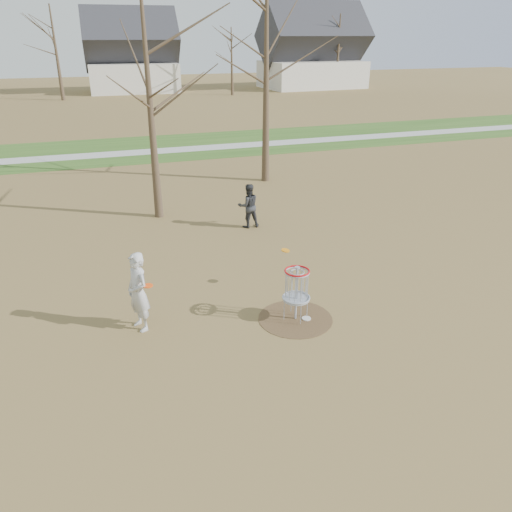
# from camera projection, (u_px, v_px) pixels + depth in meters

# --- Properties ---
(ground) EXTENTS (160.00, 160.00, 0.00)m
(ground) POSITION_uv_depth(u_px,v_px,m) (295.00, 319.00, 12.05)
(ground) COLOR brown
(ground) RESTS_ON ground
(green_band) EXTENTS (160.00, 8.00, 0.01)m
(green_band) POSITION_uv_depth(u_px,v_px,m) (161.00, 147.00, 30.23)
(green_band) COLOR #2D5119
(green_band) RESTS_ON ground
(footpath) EXTENTS (160.00, 1.50, 0.01)m
(footpath) POSITION_uv_depth(u_px,v_px,m) (164.00, 151.00, 29.36)
(footpath) COLOR #9E9E99
(footpath) RESTS_ON green_band
(dirt_circle) EXTENTS (1.80, 1.80, 0.01)m
(dirt_circle) POSITION_uv_depth(u_px,v_px,m) (295.00, 319.00, 12.05)
(dirt_circle) COLOR #47331E
(dirt_circle) RESTS_ON ground
(player_standing) EXTENTS (0.68, 0.81, 1.89)m
(player_standing) POSITION_uv_depth(u_px,v_px,m) (138.00, 292.00, 11.30)
(player_standing) COLOR #B6B6B6
(player_standing) RESTS_ON ground
(player_throwing) EXTENTS (0.77, 0.60, 1.57)m
(player_throwing) POSITION_uv_depth(u_px,v_px,m) (248.00, 206.00, 17.50)
(player_throwing) COLOR #2B2C30
(player_throwing) RESTS_ON ground
(disc_grounded) EXTENTS (0.22, 0.22, 0.02)m
(disc_grounded) POSITION_uv_depth(u_px,v_px,m) (306.00, 318.00, 12.03)
(disc_grounded) COLOR silver
(disc_grounded) RESTS_ON dirt_circle
(discs_in_play) EXTENTS (3.93, 1.28, 0.14)m
(discs_in_play) POSITION_uv_depth(u_px,v_px,m) (226.00, 266.00, 12.11)
(discs_in_play) COLOR orange
(discs_in_play) RESTS_ON ground
(disc_golf_basket) EXTENTS (0.64, 0.64, 1.35)m
(disc_golf_basket) POSITION_uv_depth(u_px,v_px,m) (297.00, 285.00, 11.68)
(disc_golf_basket) COLOR #9EA3AD
(disc_golf_basket) RESTS_ON ground
(bare_trees) EXTENTS (52.62, 44.98, 9.00)m
(bare_trees) POSITION_uv_depth(u_px,v_px,m) (150.00, 46.00, 41.37)
(bare_trees) COLOR #382B1E
(bare_trees) RESTS_ON ground
(houses_row) EXTENTS (56.51, 10.01, 7.26)m
(houses_row) POSITION_uv_depth(u_px,v_px,m) (154.00, 60.00, 57.37)
(houses_row) COLOR silver
(houses_row) RESTS_ON ground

